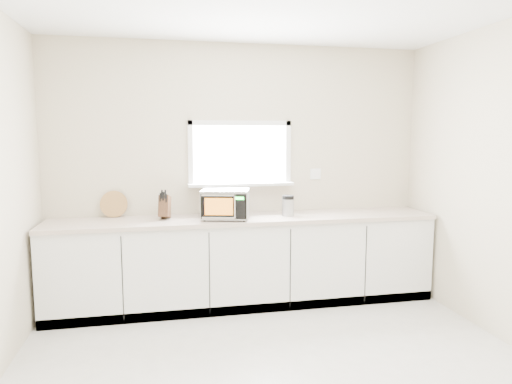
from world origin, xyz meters
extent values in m
cube|color=beige|center=(0.00, 2.00, 1.35)|extent=(4.00, 0.02, 2.70)
cube|color=white|center=(0.00, 1.99, 1.55)|extent=(1.00, 0.02, 0.60)
cube|color=white|center=(0.00, 1.92, 1.23)|extent=(1.12, 0.16, 0.03)
cube|color=white|center=(0.00, 1.97, 1.88)|extent=(1.10, 0.04, 0.05)
cube|color=white|center=(0.00, 1.97, 1.23)|extent=(1.10, 0.04, 0.05)
cube|color=white|center=(-0.53, 1.97, 1.55)|extent=(0.05, 0.04, 0.70)
cube|color=white|center=(0.53, 1.97, 1.55)|extent=(0.05, 0.04, 0.70)
cube|color=white|center=(0.85, 1.99, 1.32)|extent=(0.12, 0.01, 0.12)
cube|color=silver|center=(0.00, 1.70, 0.44)|extent=(3.92, 0.60, 0.88)
cube|color=#C5B0A2|center=(0.00, 1.69, 0.90)|extent=(3.92, 0.64, 0.04)
cylinder|color=black|center=(-0.43, 1.54, 0.93)|extent=(0.02, 0.02, 0.01)
cylinder|color=black|center=(-0.36, 1.81, 0.93)|extent=(0.02, 0.02, 0.01)
cylinder|color=black|center=(-0.06, 1.45, 0.93)|extent=(0.02, 0.02, 0.01)
cylinder|color=black|center=(0.01, 1.71, 0.93)|extent=(0.02, 0.02, 0.01)
cube|color=#A8AAAF|center=(-0.21, 1.63, 1.07)|extent=(0.53, 0.45, 0.27)
cube|color=black|center=(-0.25, 1.45, 1.07)|extent=(0.43, 0.12, 0.24)
cube|color=orange|center=(-0.30, 1.46, 1.07)|extent=(0.26, 0.07, 0.16)
cylinder|color=silver|center=(-0.15, 1.40, 1.07)|extent=(0.02, 0.02, 0.21)
cube|color=black|center=(-0.10, 1.41, 1.07)|extent=(0.11, 0.03, 0.24)
cube|color=#19FF33|center=(-0.10, 1.41, 1.15)|extent=(0.08, 0.02, 0.03)
cube|color=silver|center=(-0.21, 1.63, 1.21)|extent=(0.53, 0.45, 0.01)
cube|color=#4F301C|center=(-0.80, 1.75, 1.04)|extent=(0.14, 0.22, 0.25)
cube|color=black|center=(-0.84, 1.71, 1.14)|extent=(0.02, 0.04, 0.09)
cube|color=black|center=(-0.81, 1.70, 1.15)|extent=(0.02, 0.04, 0.09)
cube|color=black|center=(-0.78, 1.70, 1.13)|extent=(0.02, 0.04, 0.09)
cube|color=black|center=(-0.83, 1.71, 1.17)|extent=(0.02, 0.04, 0.09)
cube|color=black|center=(-0.79, 1.70, 1.17)|extent=(0.02, 0.04, 0.09)
cylinder|color=#A06F3D|center=(-1.31, 1.94, 1.05)|extent=(0.27, 0.06, 0.27)
cylinder|color=#A8AAAF|center=(0.44, 1.66, 1.01)|extent=(0.14, 0.14, 0.17)
cylinder|color=black|center=(0.44, 1.66, 1.12)|extent=(0.14, 0.14, 0.04)
camera|label=1|loc=(-0.82, -2.82, 1.75)|focal=32.00mm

